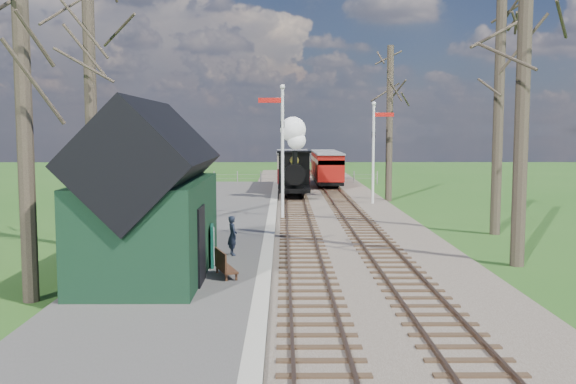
% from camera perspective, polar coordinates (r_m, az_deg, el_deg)
% --- Properties ---
extents(ground, '(140.00, 140.00, 0.00)m').
position_cam_1_polar(ground, '(13.95, 2.40, -11.79)').
color(ground, '#28551A').
rests_on(ground, ground).
extents(distant_hills, '(114.40, 48.00, 22.02)m').
position_cam_1_polar(distant_hills, '(80.32, 1.07, -9.17)').
color(distant_hills, '#385B23').
rests_on(distant_hills, ground).
extents(ballast_bed, '(8.00, 60.00, 0.10)m').
position_cam_1_polar(ballast_bed, '(35.59, 2.74, -1.11)').
color(ballast_bed, brown).
rests_on(ballast_bed, ground).
extents(track_near, '(1.60, 60.00, 0.15)m').
position_cam_1_polar(track_near, '(35.54, 0.65, -1.03)').
color(track_near, brown).
rests_on(track_near, ground).
extents(track_far, '(1.60, 60.00, 0.15)m').
position_cam_1_polar(track_far, '(35.68, 4.83, -1.02)').
color(track_far, brown).
rests_on(track_far, ground).
extents(platform, '(5.00, 44.00, 0.20)m').
position_cam_1_polar(platform, '(27.74, -6.29, -2.91)').
color(platform, '#474442').
rests_on(platform, ground).
extents(coping_strip, '(0.40, 44.00, 0.21)m').
position_cam_1_polar(coping_strip, '(27.60, -1.53, -2.91)').
color(coping_strip, '#B2AD9E').
rests_on(coping_strip, ground).
extents(station_shed, '(3.25, 6.30, 4.78)m').
position_cam_1_polar(station_shed, '(17.77, -12.20, -0.68)').
color(station_shed, black).
rests_on(station_shed, platform).
extents(semaphore_near, '(1.22, 0.24, 6.22)m').
position_cam_1_polar(semaphore_near, '(29.30, -0.63, 4.48)').
color(semaphore_near, silver).
rests_on(semaphore_near, ground).
extents(semaphore_far, '(1.22, 0.24, 5.72)m').
position_cam_1_polar(semaphore_far, '(35.67, 7.72, 4.18)').
color(semaphore_far, silver).
rests_on(semaphore_far, ground).
extents(bare_trees, '(15.51, 22.39, 12.00)m').
position_cam_1_polar(bare_trees, '(23.51, 4.50, 8.08)').
color(bare_trees, '#382D23').
rests_on(bare_trees, ground).
extents(fence_line, '(12.60, 0.08, 1.00)m').
position_cam_1_polar(fence_line, '(49.44, 0.69, 1.34)').
color(fence_line, slate).
rests_on(fence_line, ground).
extents(locomotive, '(1.89, 4.41, 4.72)m').
position_cam_1_polar(locomotive, '(38.52, 0.55, 2.57)').
color(locomotive, black).
rests_on(locomotive, ground).
extents(coach, '(2.20, 7.56, 2.32)m').
position_cam_1_polar(coach, '(44.61, 0.43, 2.22)').
color(coach, black).
rests_on(coach, ground).
extents(red_carriage_a, '(1.93, 4.78, 2.03)m').
position_cam_1_polar(red_carriage_a, '(45.91, 3.65, 2.09)').
color(red_carriage_a, black).
rests_on(red_carriage_a, ground).
extents(red_carriage_b, '(1.93, 4.78, 2.03)m').
position_cam_1_polar(red_carriage_b, '(51.38, 3.22, 2.45)').
color(red_carriage_b, black).
rests_on(red_carriage_b, ground).
extents(sign_board, '(0.19, 0.83, 1.20)m').
position_cam_1_polar(sign_board, '(18.81, -6.73, -4.77)').
color(sign_board, '#0F4738').
rests_on(sign_board, platform).
extents(bench, '(0.75, 1.31, 0.72)m').
position_cam_1_polar(bench, '(17.51, -5.78, -6.42)').
color(bench, '#4A2B1A').
rests_on(bench, platform).
extents(person, '(0.44, 0.53, 1.25)m').
position_cam_1_polar(person, '(20.41, -4.96, -3.87)').
color(person, '#1A1F2F').
rests_on(person, platform).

